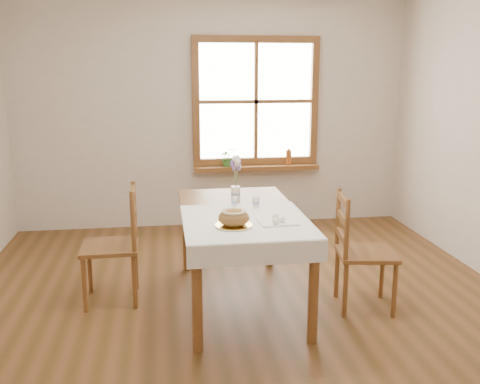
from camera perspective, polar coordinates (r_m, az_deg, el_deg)
The scene contains 18 objects.
ground at distance 4.14m, azimuth 0.62°, elevation -13.18°, with size 5.00×5.00×0.00m, color brown.
room_walls at distance 3.71m, azimuth 0.68°, elevation 11.15°, with size 4.60×5.10×2.65m.
window at distance 6.24m, azimuth 1.69°, elevation 9.62°, with size 1.46×0.08×1.46m.
window_sill at distance 6.26m, azimuth 1.76°, elevation 2.63°, with size 1.46×0.20×0.05m.
dining_table at distance 4.17m, azimuth 0.00°, elevation -3.14°, with size 0.90×1.60×0.75m.
table_linen at distance 3.86m, azimuth 0.65°, elevation -3.12°, with size 0.91×0.99×0.01m, color white.
chair_left at distance 4.36m, azimuth -13.74°, elevation -5.50°, with size 0.44×0.46×0.94m, color brown, non-canonical shape.
chair_right at distance 4.24m, azimuth 13.31°, elevation -6.17°, with size 0.43×0.45×0.92m, color brown, non-canonical shape.
bread_plate at distance 3.71m, azimuth -0.66°, elevation -3.60°, with size 0.25×0.25×0.01m, color white.
bread_loaf at distance 3.69m, azimuth -0.67°, elevation -2.61°, with size 0.22×0.22×0.12m, color brown.
egg_napkin at distance 3.82m, azimuth 4.01°, elevation -3.17°, with size 0.27×0.22×0.01m, color white.
eggs at distance 3.81m, azimuth 4.02°, elevation -2.75°, with size 0.20×0.18×0.04m, color white, non-canonical shape.
salt_shaker at distance 4.22m, azimuth -0.57°, elevation -1.01°, with size 0.04×0.04×0.08m, color white.
pepper_shaker at distance 4.18m, azimuth 1.72°, elevation -1.04°, with size 0.05×0.05×0.10m, color white.
flower_vase at distance 4.56m, azimuth -0.48°, elevation -0.05°, with size 0.08×0.08×0.09m, color white.
lavender_bouquet at distance 4.52m, azimuth -0.49°, elevation 2.13°, with size 0.14×0.14×0.26m, color #6E5393, non-canonical shape.
potted_plant at distance 6.20m, azimuth -1.30°, elevation 3.54°, with size 0.19×0.22×0.17m, color #346C2B.
amber_bottle at distance 6.32m, azimuth 5.20°, elevation 3.78°, with size 0.07×0.07×0.19m, color #A6511E.
Camera 1 is at (-0.58, -3.66, 1.84)m, focal length 40.00 mm.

